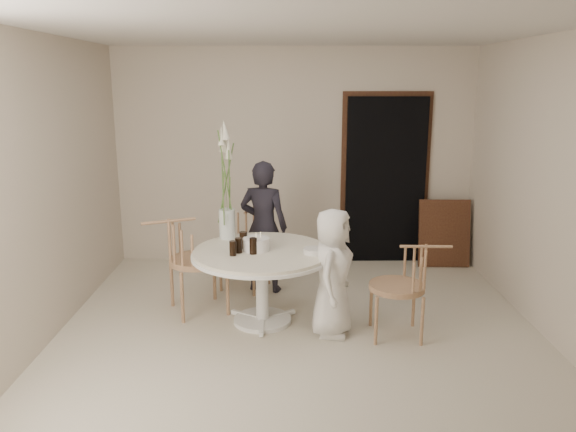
{
  "coord_description": "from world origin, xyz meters",
  "views": [
    {
      "loc": [
        -0.14,
        -4.82,
        2.29
      ],
      "look_at": [
        -0.1,
        0.3,
        1.05
      ],
      "focal_mm": 35.0,
      "sensor_mm": 36.0,
      "label": 1
    }
  ],
  "objects_px": {
    "table": "(262,262)",
    "boy": "(332,273)",
    "flower_vase": "(226,194)",
    "birthday_cake": "(256,244)",
    "chair_far": "(249,236)",
    "chair_left": "(184,252)",
    "chair_right": "(411,277)",
    "girl": "(264,227)"
  },
  "relations": [
    {
      "from": "table",
      "to": "boy",
      "type": "relative_size",
      "value": 1.12
    },
    {
      "from": "flower_vase",
      "to": "birthday_cake",
      "type": "bearing_deg",
      "value": -53.01
    },
    {
      "from": "chair_far",
      "to": "flower_vase",
      "type": "height_order",
      "value": "flower_vase"
    },
    {
      "from": "chair_far",
      "to": "flower_vase",
      "type": "distance_m",
      "value": 0.91
    },
    {
      "from": "chair_far",
      "to": "birthday_cake",
      "type": "distance_m",
      "value": 1.09
    },
    {
      "from": "chair_left",
      "to": "birthday_cake",
      "type": "relative_size",
      "value": 3.95
    },
    {
      "from": "chair_right",
      "to": "chair_left",
      "type": "xyz_separation_m",
      "value": [
        -2.13,
        0.54,
        0.08
      ]
    },
    {
      "from": "birthday_cake",
      "to": "chair_left",
      "type": "bearing_deg",
      "value": 162.4
    },
    {
      "from": "girl",
      "to": "chair_left",
      "type": "bearing_deg",
      "value": 55.15
    },
    {
      "from": "chair_right",
      "to": "boy",
      "type": "xyz_separation_m",
      "value": [
        -0.7,
        0.05,
        0.03
      ]
    },
    {
      "from": "chair_left",
      "to": "boy",
      "type": "distance_m",
      "value": 1.51
    },
    {
      "from": "chair_far",
      "to": "girl",
      "type": "xyz_separation_m",
      "value": [
        0.17,
        -0.19,
        0.16
      ]
    },
    {
      "from": "table",
      "to": "chair_far",
      "type": "xyz_separation_m",
      "value": [
        -0.18,
        1.06,
        -0.04
      ]
    },
    {
      "from": "chair_right",
      "to": "chair_far",
      "type": "bearing_deg",
      "value": -129.38
    },
    {
      "from": "chair_far",
      "to": "table",
      "type": "bearing_deg",
      "value": -57.99
    },
    {
      "from": "table",
      "to": "chair_far",
      "type": "relative_size",
      "value": 1.5
    },
    {
      "from": "girl",
      "to": "boy",
      "type": "relative_size",
      "value": 1.23
    },
    {
      "from": "chair_right",
      "to": "chair_left",
      "type": "bearing_deg",
      "value": -101.89
    },
    {
      "from": "chair_left",
      "to": "flower_vase",
      "type": "xyz_separation_m",
      "value": [
        0.41,
        0.18,
        0.55
      ]
    },
    {
      "from": "birthday_cake",
      "to": "flower_vase",
      "type": "height_order",
      "value": "flower_vase"
    },
    {
      "from": "girl",
      "to": "flower_vase",
      "type": "xyz_separation_m",
      "value": [
        -0.35,
        -0.46,
        0.46
      ]
    },
    {
      "from": "boy",
      "to": "chair_left",
      "type": "bearing_deg",
      "value": 88.54
    },
    {
      "from": "boy",
      "to": "birthday_cake",
      "type": "xyz_separation_m",
      "value": [
        -0.7,
        0.26,
        0.2
      ]
    },
    {
      "from": "chair_far",
      "to": "birthday_cake",
      "type": "relative_size",
      "value": 3.52
    },
    {
      "from": "table",
      "to": "chair_right",
      "type": "bearing_deg",
      "value": -12.75
    },
    {
      "from": "chair_right",
      "to": "chair_left",
      "type": "distance_m",
      "value": 2.2
    },
    {
      "from": "chair_left",
      "to": "boy",
      "type": "height_order",
      "value": "boy"
    },
    {
      "from": "chair_right",
      "to": "flower_vase",
      "type": "distance_m",
      "value": 1.96
    },
    {
      "from": "chair_right",
      "to": "boy",
      "type": "height_order",
      "value": "boy"
    },
    {
      "from": "table",
      "to": "flower_vase",
      "type": "height_order",
      "value": "flower_vase"
    },
    {
      "from": "chair_right",
      "to": "girl",
      "type": "xyz_separation_m",
      "value": [
        -1.37,
        1.18,
        0.16
      ]
    },
    {
      "from": "chair_far",
      "to": "birthday_cake",
      "type": "height_order",
      "value": "birthday_cake"
    },
    {
      "from": "flower_vase",
      "to": "chair_far",
      "type": "bearing_deg",
      "value": 74.13
    },
    {
      "from": "chair_right",
      "to": "birthday_cake",
      "type": "xyz_separation_m",
      "value": [
        -1.41,
        0.31,
        0.22
      ]
    },
    {
      "from": "table",
      "to": "girl",
      "type": "height_order",
      "value": "girl"
    },
    {
      "from": "chair_left",
      "to": "birthday_cake",
      "type": "xyz_separation_m",
      "value": [
        0.73,
        -0.23,
        0.15
      ]
    },
    {
      "from": "chair_far",
      "to": "girl",
      "type": "relative_size",
      "value": 0.61
    },
    {
      "from": "table",
      "to": "flower_vase",
      "type": "distance_m",
      "value": 0.8
    },
    {
      "from": "boy",
      "to": "chair_far",
      "type": "bearing_deg",
      "value": 49.66
    },
    {
      "from": "chair_far",
      "to": "flower_vase",
      "type": "relative_size",
      "value": 0.74
    },
    {
      "from": "chair_right",
      "to": "girl",
      "type": "bearing_deg",
      "value": -128.53
    },
    {
      "from": "table",
      "to": "chair_left",
      "type": "bearing_deg",
      "value": 163.58
    }
  ]
}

